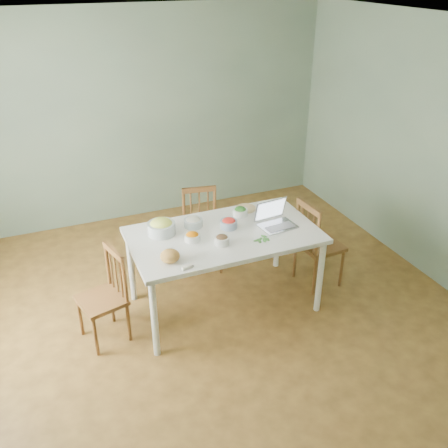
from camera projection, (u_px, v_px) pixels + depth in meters
name	position (u px, v px, depth m)	size (l,w,h in m)	color
floor	(213.00, 318.00, 4.85)	(5.00, 5.00, 0.00)	#503616
ceiling	(208.00, 26.00, 3.57)	(5.00, 5.00, 0.00)	white
wall_back	(140.00, 118.00, 6.25)	(5.00, 0.00, 2.70)	gray
wall_front	(413.00, 412.00, 2.18)	(5.00, 0.00, 2.70)	gray
wall_right	(437.00, 155.00, 5.05)	(0.00, 5.00, 2.70)	gray
dining_table	(224.00, 270.00, 4.85)	(1.78, 1.00, 0.84)	white
chair_far	(203.00, 232.00, 5.44)	(0.41, 0.39, 0.93)	brown
chair_left	(101.00, 298.00, 4.39)	(0.40, 0.38, 0.90)	brown
chair_right	(320.00, 243.00, 5.18)	(0.43, 0.41, 0.98)	brown
bread_boule	(170.00, 256.00, 4.19)	(0.17, 0.17, 0.11)	#9E6B30
butter_stick	(187.00, 267.00, 4.11)	(0.10, 0.03, 0.03)	white
bowl_squash	(161.00, 227.00, 4.60)	(0.26, 0.26, 0.15)	#F2E670
bowl_carrot	(192.00, 237.00, 4.51)	(0.15, 0.15, 0.08)	orange
bowl_onion	(193.00, 222.00, 4.75)	(0.18, 0.18, 0.10)	silver
bowl_mushroom	(222.00, 240.00, 4.45)	(0.14, 0.14, 0.09)	#3E2716
bowl_redpep	(229.00, 223.00, 4.72)	(0.17, 0.17, 0.10)	red
bowl_broccoli	(240.00, 211.00, 4.95)	(0.15, 0.15, 0.09)	#255E24
flatbread	(246.00, 208.00, 5.10)	(0.21, 0.21, 0.02)	beige
basil_bunch	(261.00, 239.00, 4.54)	(0.18, 0.18, 0.02)	#2F6F29
laptop	(278.00, 216.00, 4.71)	(0.34, 0.29, 0.24)	#BABAC0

